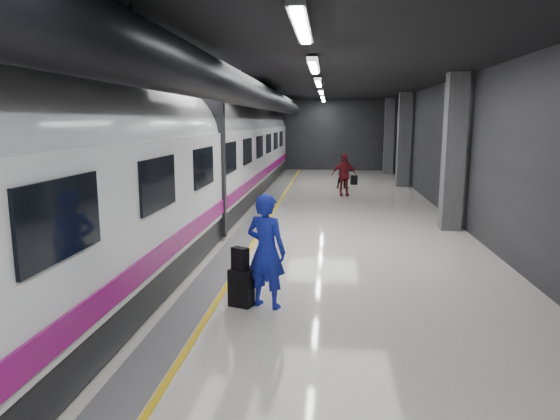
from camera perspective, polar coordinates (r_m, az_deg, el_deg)
name	(u,v)px	position (r m, az deg, el deg)	size (l,w,h in m)	color
ground	(290,242)	(13.26, 1.20, -3.63)	(40.00, 40.00, 0.00)	silver
platform_hall	(283,107)	(13.86, 0.36, 11.72)	(10.02, 40.02, 4.51)	black
train	(168,163)	(13.56, -12.64, 5.30)	(3.05, 38.00, 4.05)	black
traveler_main	(266,251)	(8.46, -1.60, -4.71)	(0.72, 0.47, 1.97)	#1A31C8
suitcase_main	(241,288)	(8.70, -4.46, -8.86)	(0.40, 0.25, 0.65)	black
shoulder_bag	(240,259)	(8.54, -4.57, -5.58)	(0.29, 0.16, 0.39)	black
traveler_far_a	(344,172)	(23.78, 7.38, 4.37)	(0.78, 0.61, 1.60)	black
traveler_far_b	(344,175)	(21.42, 7.32, 4.00)	(1.05, 0.44, 1.80)	maroon
suitcase_far	(354,180)	(25.39, 8.45, 3.42)	(0.32, 0.21, 0.47)	black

